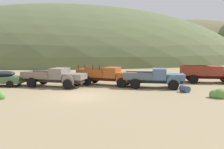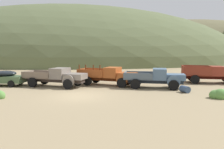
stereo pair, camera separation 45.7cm
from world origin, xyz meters
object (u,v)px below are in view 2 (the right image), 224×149
Objects in this scene: truck_primer_gray at (59,77)px; truck_rust_red at (215,74)px; truck_oxide_orange at (112,76)px; truck_chalk_blue at (159,78)px; car_weathered_green at (2,78)px; oil_drum_tipped at (185,89)px.

truck_rust_red is at bearing 25.53° from truck_primer_gray.
truck_oxide_orange is 11.56m from truck_rust_red.
truck_rust_red is at bearing 36.20° from truck_chalk_blue.
car_weathered_green is 0.76× the size of truck_oxide_orange.
truck_primer_gray and truck_chalk_blue have the same top height.
truck_oxide_orange reaches higher than car_weathered_green.
car_weathered_green reaches higher than oil_drum_tipped.
truck_rust_red is 7.58m from oil_drum_tipped.
truck_chalk_blue is 3.05m from oil_drum_tipped.
oil_drum_tipped is (-4.96, -5.69, -0.72)m from truck_rust_red.
truck_rust_red reaches higher than oil_drum_tipped.
truck_chalk_blue is (4.61, -1.59, -0.01)m from truck_oxide_orange.
truck_oxide_orange reaches higher than oil_drum_tipped.
truck_chalk_blue is 0.94× the size of truck_rust_red.
truck_oxide_orange reaches higher than truck_chalk_blue.
truck_primer_gray is at bearing -148.75° from truck_oxide_orange.
truck_rust_red reaches higher than truck_chalk_blue.
oil_drum_tipped is at bearing -11.35° from truck_oxide_orange.
truck_rust_red is at bearing -169.11° from car_weathered_green.
truck_oxide_orange is 7.58m from oil_drum_tipped.
oil_drum_tipped is at bearing -121.78° from truck_rust_red.
truck_rust_red is (11.42, 1.78, 0.01)m from truck_oxide_orange.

